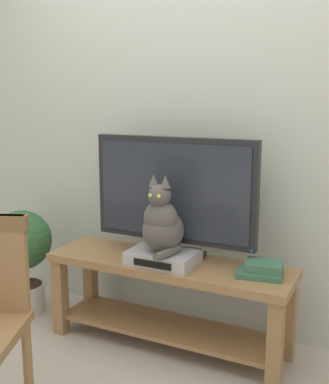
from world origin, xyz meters
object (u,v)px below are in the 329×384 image
object	(u,v)px
tv	(174,194)
media_box	(163,257)
cat	(162,224)
tv_stand	(168,288)
book_stack	(262,270)
potted_plant	(22,251)

from	to	relation	value
tv	media_box	bearing A→B (deg)	-93.83
tv	cat	size ratio (longest dim) A/B	2.23
tv_stand	book_stack	xyz separation A→B (m)	(0.52, 0.00, 0.19)
tv	cat	world-z (taller)	tv
potted_plant	tv_stand	bearing A→B (deg)	1.84
tv	cat	xyz separation A→B (m)	(-0.01, -0.13, -0.14)
tv	cat	bearing A→B (deg)	-92.87
media_box	book_stack	bearing A→B (deg)	6.09
cat	potted_plant	bearing A→B (deg)	178.20
tv_stand	cat	distance (m)	0.39
tv	potted_plant	distance (m)	1.12
tv_stand	potted_plant	world-z (taller)	potted_plant
cat	book_stack	bearing A→B (deg)	7.60
media_box	potted_plant	world-z (taller)	potted_plant
tv_stand	book_stack	distance (m)	0.55
media_box	potted_plant	bearing A→B (deg)	178.98
cat	book_stack	world-z (taller)	cat
tv	media_box	size ratio (longest dim) A/B	2.59
tv_stand	potted_plant	xyz separation A→B (m)	(-1.03, -0.03, 0.07)
tv_stand	media_box	xyz separation A→B (m)	(-0.01, -0.05, 0.20)
book_stack	potted_plant	bearing A→B (deg)	-178.59
book_stack	potted_plant	size ratio (longest dim) A/B	0.36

